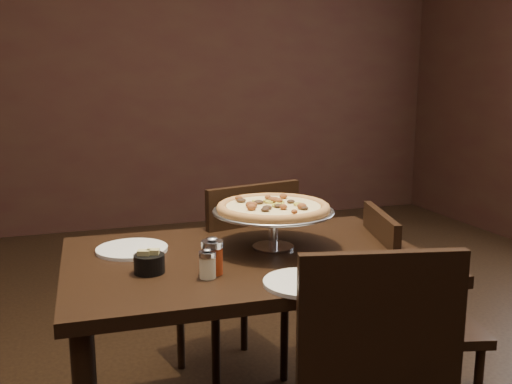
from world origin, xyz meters
name	(u,v)px	position (x,y,z in m)	size (l,w,h in m)	color
room	(268,57)	(0.06, 0.03, 1.40)	(6.04, 7.04, 2.84)	black
dining_table	(247,283)	(0.02, 0.10, 0.65)	(1.23, 0.85, 0.75)	black
pizza_stand	(273,208)	(0.13, 0.14, 0.89)	(0.43, 0.43, 0.18)	#B2B3B9
parmesan_shaker	(208,264)	(-0.16, -0.08, 0.79)	(0.05, 0.05, 0.09)	#F6ECBF
pepper_flake_shaker	(212,256)	(-0.14, -0.05, 0.81)	(0.07, 0.07, 0.12)	maroon
packet_caddy	(149,263)	(-0.32, 0.02, 0.78)	(0.09, 0.09, 0.07)	black
napkin_stack	(331,269)	(0.21, -0.15, 0.76)	(0.15, 0.15, 0.02)	white
plate_left	(132,249)	(-0.35, 0.27, 0.76)	(0.25, 0.25, 0.01)	white
plate_near	(304,283)	(0.09, -0.23, 0.76)	(0.24, 0.24, 0.01)	white
serving_spatula	(268,218)	(0.07, 0.03, 0.89)	(0.14, 0.14, 0.02)	#B2B3B9
chair_far	(239,275)	(0.14, 0.59, 0.50)	(0.52, 0.52, 0.92)	black
chair_side	(406,310)	(0.66, 0.09, 0.47)	(0.49, 0.49, 0.85)	black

